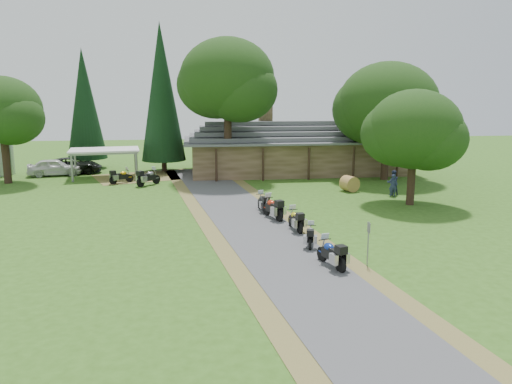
{
  "coord_description": "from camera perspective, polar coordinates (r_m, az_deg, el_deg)",
  "views": [
    {
      "loc": [
        -3.97,
        -22.29,
        7.4
      ],
      "look_at": [
        -0.26,
        6.66,
        1.6
      ],
      "focal_mm": 35.0,
      "sensor_mm": 36.0,
      "label": 1
    }
  ],
  "objects": [
    {
      "name": "motorcycle_row_e",
      "position": [
        31.7,
        0.79,
        -1.11
      ],
      "size": [
        0.83,
        1.88,
        1.25
      ],
      "primitive_type": null,
      "rotation": [
        0.0,
        0.0,
        1.7
      ],
      "color": "black",
      "rests_on": "ground"
    },
    {
      "name": "motorcycle_row_d",
      "position": [
        29.83,
        1.92,
        -1.7
      ],
      "size": [
        1.31,
        2.22,
        1.44
      ],
      "primitive_type": null,
      "rotation": [
        0.0,
        0.0,
        1.89
      ],
      "color": "red",
      "rests_on": "ground"
    },
    {
      "name": "cedar_far",
      "position": [
        52.28,
        -18.97,
        8.96
      ],
      "size": [
        3.8,
        3.8,
        11.73
      ],
      "primitive_type": "cone",
      "color": "black",
      "rests_on": "ground"
    },
    {
      "name": "cedar_near",
      "position": [
        48.24,
        -10.71,
        10.5
      ],
      "size": [
        4.16,
        4.16,
        13.88
      ],
      "primitive_type": "cone",
      "color": "black",
      "rests_on": "ground"
    },
    {
      "name": "motorcycle_carport_a",
      "position": [
        43.04,
        -15.15,
        1.82
      ],
      "size": [
        1.9,
        1.6,
        1.29
      ],
      "primitive_type": null,
      "rotation": [
        0.0,
        0.0,
        0.62
      ],
      "color": "#E4A10A",
      "rests_on": "ground"
    },
    {
      "name": "carport",
      "position": [
        46.27,
        -16.85,
        3.15
      ],
      "size": [
        6.38,
        4.7,
        2.56
      ],
      "primitive_type": null,
      "rotation": [
        0.0,
        0.0,
        0.14
      ],
      "color": "white",
      "rests_on": "ground"
    },
    {
      "name": "oak_lodge_right",
      "position": [
        44.33,
        14.75,
        8.02
      ],
      "size": [
        8.49,
        8.49,
        10.38
      ],
      "primitive_type": null,
      "color": "black",
      "rests_on": "ground"
    },
    {
      "name": "lodge",
      "position": [
        47.61,
        4.85,
        5.23
      ],
      "size": [
        21.4,
        9.4,
        4.9
      ],
      "primitive_type": null,
      "color": "brown",
      "rests_on": "ground"
    },
    {
      "name": "car_dark_suv",
      "position": [
        49.66,
        -20.33,
        3.28
      ],
      "size": [
        3.12,
        6.11,
        2.25
      ],
      "primitive_type": "imported",
      "rotation": [
        0.0,
        0.0,
        1.68
      ],
      "color": "black",
      "rests_on": "ground"
    },
    {
      "name": "oak_lodge_left",
      "position": [
        43.1,
        -3.28,
        10.65
      ],
      "size": [
        7.99,
        7.99,
        13.93
      ],
      "primitive_type": null,
      "color": "black",
      "rests_on": "ground"
    },
    {
      "name": "person_a",
      "position": [
        37.55,
        15.37,
        0.95
      ],
      "size": [
        0.56,
        0.41,
        1.91
      ],
      "primitive_type": "imported",
      "rotation": [
        0.0,
        0.0,
        3.19
      ],
      "color": "navy",
      "rests_on": "ground"
    },
    {
      "name": "car_white_sedan",
      "position": [
        48.87,
        -22.04,
        2.88
      ],
      "size": [
        3.39,
        6.25,
        1.98
      ],
      "primitive_type": "imported",
      "rotation": [
        0.0,
        0.0,
        1.73
      ],
      "color": "silver",
      "rests_on": "ground"
    },
    {
      "name": "hay_bale",
      "position": [
        38.8,
        10.64,
        0.94
      ],
      "size": [
        1.46,
        1.4,
        1.18
      ],
      "primitive_type": "cylinder",
      "rotation": [
        1.57,
        0.0,
        0.31
      ],
      "color": "olive",
      "rests_on": "ground"
    },
    {
      "name": "motorcycle_row_b",
      "position": [
        24.7,
        6.25,
        -4.88
      ],
      "size": [
        0.95,
        1.76,
        1.15
      ],
      "primitive_type": null,
      "rotation": [
        0.0,
        0.0,
        1.32
      ],
      "color": "#A3A6AA",
      "rests_on": "ground"
    },
    {
      "name": "driveway",
      "position": [
        27.53,
        0.21,
        -4.35
      ],
      "size": [
        51.95,
        51.95,
        0.0
      ],
      "primitive_type": "plane",
      "rotation": [
        0.0,
        0.0,
        0.14
      ],
      "color": "#464648",
      "rests_on": "ground"
    },
    {
      "name": "sign_post",
      "position": [
        22.19,
        12.69,
        -5.84
      ],
      "size": [
        0.36,
        0.06,
        1.98
      ],
      "primitive_type": null,
      "color": "gray",
      "rests_on": "ground"
    },
    {
      "name": "ground",
      "position": [
        23.82,
        2.68,
        -6.87
      ],
      "size": [
        120.0,
        120.0,
        0.0
      ],
      "primitive_type": "plane",
      "color": "#325818",
      "rests_on": "ground"
    },
    {
      "name": "motorcycle_row_a",
      "position": [
        21.9,
        8.6,
        -6.8
      ],
      "size": [
        1.13,
        2.04,
        1.33
      ],
      "primitive_type": null,
      "rotation": [
        0.0,
        0.0,
        1.84
      ],
      "color": "navy",
      "rests_on": "ground"
    },
    {
      "name": "oak_driveway",
      "position": [
        34.66,
        17.55,
        5.24
      ],
      "size": [
        6.16,
        6.16,
        8.18
      ],
      "primitive_type": null,
      "color": "black",
      "rests_on": "ground"
    },
    {
      "name": "motorcycle_row_c",
      "position": [
        27.38,
        4.54,
        -3.08
      ],
      "size": [
        0.84,
        1.95,
        1.29
      ],
      "primitive_type": null,
      "rotation": [
        0.0,
        0.0,
        1.69
      ],
      "color": "gold",
      "rests_on": "ground"
    },
    {
      "name": "person_b",
      "position": [
        38.06,
        15.39,
        1.27
      ],
      "size": [
        0.62,
        0.45,
        2.15
      ],
      "primitive_type": "imported",
      "rotation": [
        0.0,
        0.0,
        3.17
      ],
      "color": "navy",
      "rests_on": "ground"
    },
    {
      "name": "oak_silo",
      "position": [
        46.06,
        -26.97,
        6.95
      ],
      "size": [
        6.37,
        6.37,
        9.84
      ],
      "primitive_type": null,
      "color": "black",
      "rests_on": "ground"
    },
    {
      "name": "motorcycle_carport_b",
      "position": [
        41.52,
        -12.2,
        1.74
      ],
      "size": [
        1.98,
        2.03,
        1.46
      ],
      "primitive_type": null,
      "rotation": [
        0.0,
        0.0,
        0.81
      ],
      "color": "gray",
      "rests_on": "ground"
    }
  ]
}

